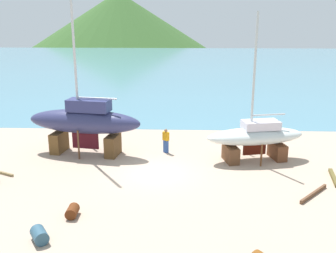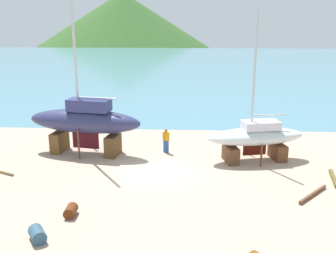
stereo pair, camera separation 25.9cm
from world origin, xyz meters
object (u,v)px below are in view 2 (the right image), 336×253
object	(u,v)px
sailboat_mid_port	(85,121)
sailboat_far_slipway	(256,137)
barrel_tipped_center	(71,211)
worker	(166,140)
barrel_ochre	(37,234)

from	to	relation	value
sailboat_mid_port	sailboat_far_slipway	size ratio (longest dim) A/B	1.49
sailboat_mid_port	sailboat_far_slipway	distance (m)	11.28
sailboat_far_slipway	barrel_tipped_center	size ratio (longest dim) A/B	11.95
sailboat_far_slipway	sailboat_mid_port	bearing A→B (deg)	-16.33
sailboat_mid_port	barrel_tipped_center	distance (m)	8.98
sailboat_far_slipway	worker	size ratio (longest dim) A/B	5.55
worker	barrel_ochre	distance (m)	12.15
sailboat_far_slipway	barrel_tipped_center	xyz separation A→B (m)	(-9.77, -7.85, -1.31)
sailboat_mid_port	barrel_ochre	size ratio (longest dim) A/B	15.88
sailboat_far_slipway	worker	bearing A→B (deg)	-24.03
sailboat_mid_port	barrel_ochre	bearing A→B (deg)	102.72
sailboat_far_slipway	barrel_ochre	size ratio (longest dim) A/B	10.63
barrel_ochre	worker	bearing A→B (deg)	67.11
sailboat_mid_port	barrel_tipped_center	bearing A→B (deg)	108.65
sailboat_mid_port	sailboat_far_slipway	world-z (taller)	sailboat_mid_port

